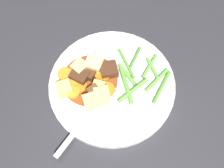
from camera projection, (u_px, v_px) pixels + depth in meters
name	position (u px, v px, depth m)	size (l,w,h in m)	color
ground_plane	(112.00, 87.00, 0.60)	(3.00, 3.00, 0.00)	#2D2D33
dinner_plate	(112.00, 86.00, 0.59)	(0.26, 0.26, 0.02)	white
stew_sauce	(89.00, 82.00, 0.58)	(0.11, 0.11, 0.00)	brown
carrot_slice_0	(78.00, 86.00, 0.58)	(0.03, 0.03, 0.01)	orange
carrot_slice_1	(65.00, 75.00, 0.58)	(0.03, 0.03, 0.01)	orange
carrot_slice_2	(73.00, 93.00, 0.57)	(0.03, 0.03, 0.01)	orange
carrot_slice_3	(103.00, 75.00, 0.59)	(0.03, 0.03, 0.01)	orange
carrot_slice_4	(106.00, 90.00, 0.57)	(0.03, 0.03, 0.01)	orange
carrot_slice_5	(71.00, 79.00, 0.58)	(0.04, 0.04, 0.01)	orange
potato_chunk_0	(80.00, 68.00, 0.59)	(0.03, 0.03, 0.02)	#E5CC7A
potato_chunk_1	(102.00, 96.00, 0.56)	(0.03, 0.03, 0.03)	#E5CC7A
potato_chunk_2	(99.00, 88.00, 0.57)	(0.02, 0.02, 0.02)	#DBBC6B
potato_chunk_3	(92.00, 101.00, 0.55)	(0.03, 0.03, 0.03)	#E5CC7A
potato_chunk_4	(64.00, 89.00, 0.56)	(0.03, 0.03, 0.02)	#DBBC6B
potato_chunk_5	(94.00, 64.00, 0.59)	(0.03, 0.03, 0.03)	#EAD68C
meat_chunk_0	(109.00, 70.00, 0.58)	(0.03, 0.03, 0.02)	#4C2B19
meat_chunk_1	(89.00, 74.00, 0.58)	(0.03, 0.02, 0.02)	#4C2B19
meat_chunk_2	(95.00, 93.00, 0.56)	(0.02, 0.03, 0.03)	brown
meat_chunk_3	(79.00, 77.00, 0.58)	(0.03, 0.03, 0.02)	#4C2B19
green_bean_0	(149.00, 66.00, 0.60)	(0.01, 0.01, 0.06)	#66AD42
green_bean_1	(126.00, 86.00, 0.58)	(0.01, 0.01, 0.08)	#66AD42
green_bean_2	(127.00, 75.00, 0.59)	(0.01, 0.01, 0.06)	#66AD42
green_bean_3	(126.00, 63.00, 0.60)	(0.01, 0.01, 0.08)	#599E38
green_bean_4	(153.00, 69.00, 0.59)	(0.01, 0.01, 0.05)	#66AD42
green_bean_5	(133.00, 90.00, 0.57)	(0.01, 0.01, 0.08)	#66AD42
green_bean_6	(157.00, 80.00, 0.58)	(0.01, 0.01, 0.07)	#66AD42
green_bean_7	(135.00, 59.00, 0.60)	(0.01, 0.01, 0.06)	#4C8E33
green_bean_8	(162.00, 87.00, 0.58)	(0.01, 0.01, 0.08)	#599E38
fork	(87.00, 117.00, 0.55)	(0.09, 0.17, 0.00)	silver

